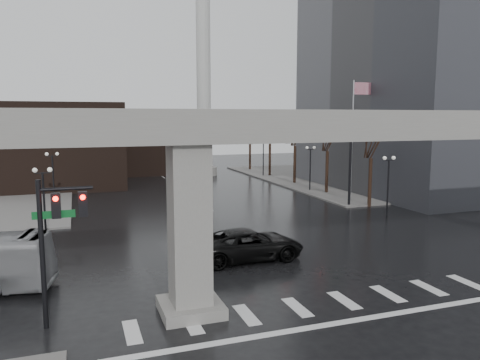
# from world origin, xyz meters

# --- Properties ---
(ground) EXTENTS (160.00, 160.00, 0.00)m
(ground) POSITION_xyz_m (0.00, 0.00, 0.00)
(ground) COLOR black
(ground) RESTS_ON ground
(sidewalk_ne) EXTENTS (28.00, 36.00, 0.15)m
(sidewalk_ne) POSITION_xyz_m (26.00, 36.00, 0.07)
(sidewalk_ne) COLOR #64625F
(sidewalk_ne) RESTS_ON ground
(elevated_guideway) EXTENTS (48.00, 2.60, 8.70)m
(elevated_guideway) POSITION_xyz_m (1.26, 0.00, 6.88)
(elevated_guideway) COLOR gray
(elevated_guideway) RESTS_ON ground
(office_tower) EXTENTS (22.00, 26.00, 42.00)m
(office_tower) POSITION_xyz_m (28.00, 26.00, 21.00)
(office_tower) COLOR slate
(office_tower) RESTS_ON ground
(building_far_left) EXTENTS (16.00, 14.00, 10.00)m
(building_far_left) POSITION_xyz_m (-14.00, 42.00, 5.00)
(building_far_left) COLOR black
(building_far_left) RESTS_ON ground
(building_far_mid) EXTENTS (10.00, 10.00, 8.00)m
(building_far_mid) POSITION_xyz_m (-2.00, 52.00, 4.00)
(building_far_mid) COLOR black
(building_far_mid) RESTS_ON ground
(smokestack) EXTENTS (3.60, 3.60, 30.00)m
(smokestack) POSITION_xyz_m (6.00, 46.00, 13.35)
(smokestack) COLOR beige
(smokestack) RESTS_ON ground
(signal_mast_arm) EXTENTS (12.12, 0.43, 8.00)m
(signal_mast_arm) POSITION_xyz_m (8.99, 18.80, 5.83)
(signal_mast_arm) COLOR black
(signal_mast_arm) RESTS_ON ground
(signal_left_pole) EXTENTS (2.30, 0.30, 6.00)m
(signal_left_pole) POSITION_xyz_m (-12.25, 0.50, 4.07)
(signal_left_pole) COLOR black
(signal_left_pole) RESTS_ON ground
(flagpole_assembly) EXTENTS (2.06, 0.12, 12.00)m
(flagpole_assembly) POSITION_xyz_m (15.29, 22.00, 7.53)
(flagpole_assembly) COLOR silver
(flagpole_assembly) RESTS_ON ground
(lamp_right_0) EXTENTS (1.22, 0.32, 5.11)m
(lamp_right_0) POSITION_xyz_m (13.50, 14.00, 3.47)
(lamp_right_0) COLOR black
(lamp_right_0) RESTS_ON ground
(lamp_right_1) EXTENTS (1.22, 0.32, 5.11)m
(lamp_right_1) POSITION_xyz_m (13.50, 28.00, 3.47)
(lamp_right_1) COLOR black
(lamp_right_1) RESTS_ON ground
(lamp_right_2) EXTENTS (1.22, 0.32, 5.11)m
(lamp_right_2) POSITION_xyz_m (13.50, 42.00, 3.47)
(lamp_right_2) COLOR black
(lamp_right_2) RESTS_ON ground
(lamp_left_0) EXTENTS (1.22, 0.32, 5.11)m
(lamp_left_0) POSITION_xyz_m (-13.50, 14.00, 3.47)
(lamp_left_0) COLOR black
(lamp_left_0) RESTS_ON ground
(lamp_left_1) EXTENTS (1.22, 0.32, 5.11)m
(lamp_left_1) POSITION_xyz_m (-13.50, 28.00, 3.47)
(lamp_left_1) COLOR black
(lamp_left_1) RESTS_ON ground
(lamp_left_2) EXTENTS (1.22, 0.32, 5.11)m
(lamp_left_2) POSITION_xyz_m (-13.50, 42.00, 3.47)
(lamp_left_2) COLOR black
(lamp_left_2) RESTS_ON ground
(tree_right_0) EXTENTS (1.09, 1.58, 7.50)m
(tree_right_0) POSITION_xyz_m (14.53, 18.02, 2.79)
(tree_right_0) COLOR black
(tree_right_0) RESTS_ON ground
(tree_right_1) EXTENTS (1.09, 1.61, 7.67)m
(tree_right_1) POSITION_xyz_m (14.53, 26.02, 2.85)
(tree_right_1) COLOR black
(tree_right_1) RESTS_ON ground
(tree_right_2) EXTENTS (1.10, 1.63, 7.85)m
(tree_right_2) POSITION_xyz_m (14.53, 34.02, 2.91)
(tree_right_2) COLOR black
(tree_right_2) RESTS_ON ground
(tree_right_3) EXTENTS (1.11, 1.66, 8.02)m
(tree_right_3) POSITION_xyz_m (14.53, 42.02, 2.98)
(tree_right_3) COLOR black
(tree_right_3) RESTS_ON ground
(tree_right_4) EXTENTS (1.12, 1.69, 8.19)m
(tree_right_4) POSITION_xyz_m (14.53, 50.02, 3.04)
(tree_right_4) COLOR black
(tree_right_4) RESTS_ON ground
(pickup_truck) EXTENTS (6.60, 3.10, 1.82)m
(pickup_truck) POSITION_xyz_m (-1.98, 6.31, 0.91)
(pickup_truck) COLOR black
(pickup_truck) RESTS_ON ground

